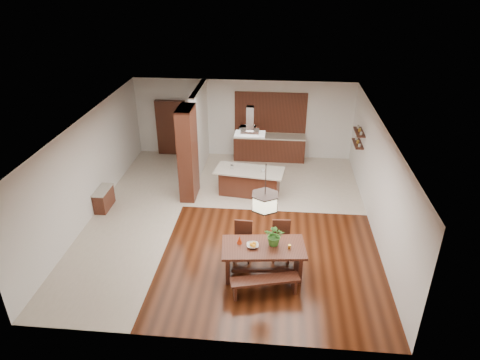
# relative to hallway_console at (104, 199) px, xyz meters

# --- Properties ---
(room_shell) EXTENTS (9.00, 9.04, 2.92)m
(room_shell) POSITION_rel_hallway_console_xyz_m (3.81, -0.20, 1.75)
(room_shell) COLOR black
(room_shell) RESTS_ON ground
(tile_hallway) EXTENTS (2.50, 9.00, 0.01)m
(tile_hallway) POSITION_rel_hallway_console_xyz_m (1.06, -0.20, -0.31)
(tile_hallway) COLOR beige
(tile_hallway) RESTS_ON ground
(tile_kitchen) EXTENTS (5.50, 4.00, 0.01)m
(tile_kitchen) POSITION_rel_hallway_console_xyz_m (5.06, 2.30, -0.31)
(tile_kitchen) COLOR beige
(tile_kitchen) RESTS_ON ground
(soffit_band) EXTENTS (8.00, 9.00, 0.02)m
(soffit_band) POSITION_rel_hallway_console_xyz_m (3.81, -0.20, 2.57)
(soffit_band) COLOR #3E200F
(soffit_band) RESTS_ON room_shell
(partition_pier) EXTENTS (0.45, 1.00, 2.90)m
(partition_pier) POSITION_rel_hallway_console_xyz_m (2.41, 1.00, 1.14)
(partition_pier) COLOR #33160E
(partition_pier) RESTS_ON ground
(partition_stub) EXTENTS (0.18, 2.40, 2.90)m
(partition_stub) POSITION_rel_hallway_console_xyz_m (2.41, 3.10, 1.14)
(partition_stub) COLOR silver
(partition_stub) RESTS_ON ground
(hallway_console) EXTENTS (0.37, 0.88, 0.63)m
(hallway_console) POSITION_rel_hallway_console_xyz_m (0.00, 0.00, 0.00)
(hallway_console) COLOR #33160E
(hallway_console) RESTS_ON ground
(hallway_doorway) EXTENTS (1.10, 0.20, 2.10)m
(hallway_doorway) POSITION_rel_hallway_console_xyz_m (1.11, 4.20, 0.74)
(hallway_doorway) COLOR #33160E
(hallway_doorway) RESTS_ON ground
(rear_counter) EXTENTS (2.60, 0.62, 0.95)m
(rear_counter) POSITION_rel_hallway_console_xyz_m (4.81, 4.00, 0.16)
(rear_counter) COLOR #33160E
(rear_counter) RESTS_ON ground
(kitchen_window) EXTENTS (2.60, 0.08, 1.50)m
(kitchen_window) POSITION_rel_hallway_console_xyz_m (4.81, 4.26, 1.44)
(kitchen_window) COLOR olive
(kitchen_window) RESTS_ON room_shell
(shelf_lower) EXTENTS (0.26, 0.90, 0.04)m
(shelf_lower) POSITION_rel_hallway_console_xyz_m (7.68, 2.40, 1.08)
(shelf_lower) COLOR #33160E
(shelf_lower) RESTS_ON room_shell
(shelf_upper) EXTENTS (0.26, 0.90, 0.04)m
(shelf_upper) POSITION_rel_hallway_console_xyz_m (7.68, 2.40, 1.49)
(shelf_upper) COLOR #33160E
(shelf_upper) RESTS_ON room_shell
(dining_table) EXTENTS (2.01, 1.15, 0.80)m
(dining_table) POSITION_rel_hallway_console_xyz_m (4.88, -2.60, 0.27)
(dining_table) COLOR #33160E
(dining_table) RESTS_ON ground
(dining_bench) EXTENTS (1.57, 0.70, 0.43)m
(dining_bench) POSITION_rel_hallway_console_xyz_m (4.95, -3.29, -0.10)
(dining_bench) COLOR #33160E
(dining_bench) RESTS_ON ground
(dining_chair_left) EXTENTS (0.46, 0.46, 1.01)m
(dining_chair_left) POSITION_rel_hallway_console_xyz_m (4.34, -2.07, 0.19)
(dining_chair_left) COLOR #33160E
(dining_chair_left) RESTS_ON ground
(dining_chair_right) EXTENTS (0.47, 0.47, 1.01)m
(dining_chair_right) POSITION_rel_hallway_console_xyz_m (5.29, -1.97, 0.19)
(dining_chair_right) COLOR #33160E
(dining_chair_right) RESTS_ON ground
(pendant_lantern) EXTENTS (0.64, 0.64, 1.31)m
(pendant_lantern) POSITION_rel_hallway_console_xyz_m (4.88, -2.60, 1.93)
(pendant_lantern) COLOR beige
(pendant_lantern) RESTS_ON room_shell
(foliage_plant) EXTENTS (0.52, 0.47, 0.52)m
(foliage_plant) POSITION_rel_hallway_console_xyz_m (5.13, -2.50, 0.74)
(foliage_plant) COLOR #3A7828
(foliage_plant) RESTS_ON dining_table
(fruit_bowl) EXTENTS (0.30, 0.30, 0.07)m
(fruit_bowl) POSITION_rel_hallway_console_xyz_m (4.63, -2.64, 0.52)
(fruit_bowl) COLOR beige
(fruit_bowl) RESTS_ON dining_table
(napkin_cone) EXTENTS (0.15, 0.15, 0.19)m
(napkin_cone) POSITION_rel_hallway_console_xyz_m (4.31, -2.53, 0.58)
(napkin_cone) COLOR red
(napkin_cone) RESTS_ON dining_table
(gold_ornament) EXTENTS (0.07, 0.07, 0.10)m
(gold_ornament) POSITION_rel_hallway_console_xyz_m (5.47, -2.63, 0.53)
(gold_ornament) COLOR gold
(gold_ornament) RESTS_ON dining_table
(kitchen_island) EXTENTS (2.22, 1.19, 0.87)m
(kitchen_island) POSITION_rel_hallway_console_xyz_m (4.27, 1.26, 0.13)
(kitchen_island) COLOR #33160E
(kitchen_island) RESTS_ON ground
(range_hood) EXTENTS (0.90, 0.55, 0.87)m
(range_hood) POSITION_rel_hallway_console_xyz_m (4.27, 1.27, 2.15)
(range_hood) COLOR silver
(range_hood) RESTS_ON room_shell
(island_cup) EXTENTS (0.13, 0.13, 0.09)m
(island_cup) POSITION_rel_hallway_console_xyz_m (4.70, 1.14, 0.60)
(island_cup) COLOR silver
(island_cup) RESTS_ON kitchen_island
(microwave) EXTENTS (0.61, 0.43, 0.32)m
(microwave) POSITION_rel_hallway_console_xyz_m (4.00, 4.02, 0.80)
(microwave) COLOR #B9BDC0
(microwave) RESTS_ON rear_counter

